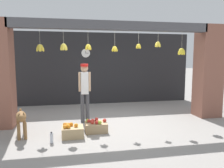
% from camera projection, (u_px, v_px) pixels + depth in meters
% --- Properties ---
extents(ground_plane, '(60.00, 60.00, 0.00)m').
position_uv_depth(ground_plane, '(115.00, 124.00, 6.06)').
color(ground_plane, gray).
extents(shop_back_wall, '(7.32, 0.12, 2.80)m').
position_uv_depth(shop_back_wall, '(101.00, 68.00, 8.68)').
color(shop_back_wall, '#232326').
rests_on(shop_back_wall, ground_plane).
extents(shop_pillar_right, '(0.70, 0.60, 2.80)m').
position_uv_depth(shop_pillar_right, '(208.00, 72.00, 6.75)').
color(shop_pillar_right, brown).
rests_on(shop_pillar_right, ground_plane).
extents(storefront_awning, '(5.42, 0.30, 0.91)m').
position_uv_depth(storefront_awning, '(114.00, 28.00, 5.87)').
color(storefront_awning, '#4C4C51').
extents(dog, '(0.35, 0.81, 0.64)m').
position_uv_depth(dog, '(21.00, 119.00, 5.00)').
color(dog, olive).
rests_on(dog, ground_plane).
extents(shopkeeper, '(0.34, 0.27, 1.66)m').
position_uv_depth(shopkeeper, '(85.00, 88.00, 6.10)').
color(shopkeeper, '#424247').
rests_on(shopkeeper, ground_plane).
extents(fruit_crate_oranges, '(0.49, 0.42, 0.32)m').
position_uv_depth(fruit_crate_oranges, '(72.00, 131.00, 5.04)').
color(fruit_crate_oranges, tan).
rests_on(fruit_crate_oranges, ground_plane).
extents(fruit_crate_apples, '(0.53, 0.43, 0.31)m').
position_uv_depth(fruit_crate_apples, '(96.00, 126.00, 5.40)').
color(fruit_crate_apples, tan).
rests_on(fruit_crate_apples, ground_plane).
extents(water_bottle, '(0.07, 0.07, 0.24)m').
position_uv_depth(water_bottle, '(52.00, 138.00, 4.68)').
color(water_bottle, silver).
rests_on(water_bottle, ground_plane).
extents(wall_clock, '(0.35, 0.03, 0.35)m').
position_uv_depth(wall_clock, '(86.00, 53.00, 8.43)').
color(wall_clock, black).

